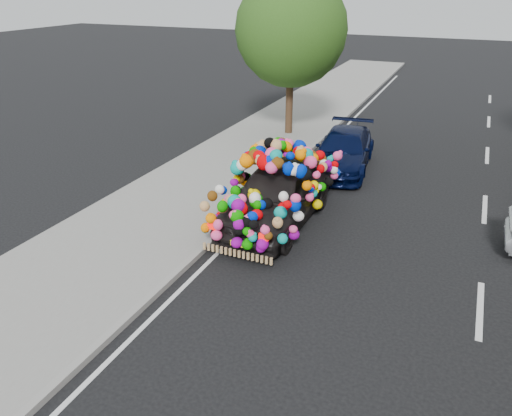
# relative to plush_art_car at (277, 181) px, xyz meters

# --- Properties ---
(ground) EXTENTS (100.00, 100.00, 0.00)m
(ground) POSITION_rel_plush_art_car_xyz_m (1.36, -2.00, -1.12)
(ground) COLOR black
(ground) RESTS_ON ground
(sidewalk) EXTENTS (4.00, 60.00, 0.12)m
(sidewalk) POSITION_rel_plush_art_car_xyz_m (-2.94, -2.00, -1.06)
(sidewalk) COLOR gray
(sidewalk) RESTS_ON ground
(kerb) EXTENTS (0.15, 60.00, 0.13)m
(kerb) POSITION_rel_plush_art_car_xyz_m (-0.99, -2.00, -1.06)
(kerb) COLOR gray
(kerb) RESTS_ON ground
(lane_markings) EXTENTS (6.00, 50.00, 0.01)m
(lane_markings) POSITION_rel_plush_art_car_xyz_m (4.96, -2.00, -1.12)
(lane_markings) COLOR silver
(lane_markings) RESTS_ON ground
(tree_near_sidewalk) EXTENTS (4.20, 4.20, 6.13)m
(tree_near_sidewalk) POSITION_rel_plush_art_car_xyz_m (-2.44, 7.50, 2.90)
(tree_near_sidewalk) COLOR #332114
(tree_near_sidewalk) RESTS_ON ground
(plush_art_car) EXTENTS (2.24, 4.75, 2.19)m
(plush_art_car) POSITION_rel_plush_art_car_xyz_m (0.00, 0.00, 0.00)
(plush_art_car) COLOR black
(plush_art_car) RESTS_ON ground
(navy_sedan) EXTENTS (2.17, 4.41, 1.24)m
(navy_sedan) POSITION_rel_plush_art_car_xyz_m (0.54, 4.63, -0.51)
(navy_sedan) COLOR black
(navy_sedan) RESTS_ON ground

